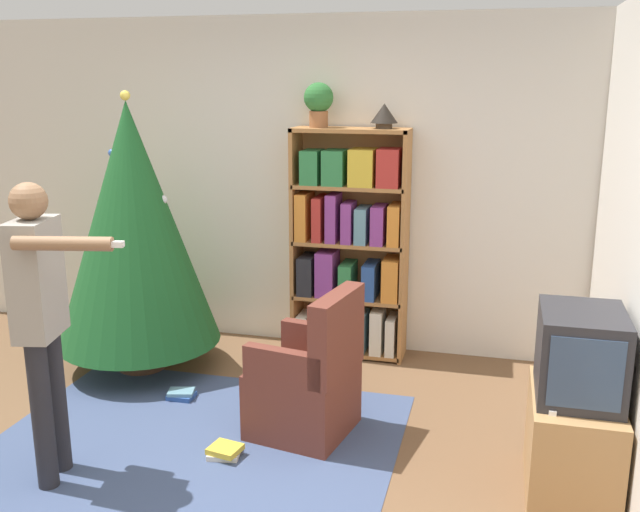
% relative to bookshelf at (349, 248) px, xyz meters
% --- Properties ---
extents(ground_plane, '(14.00, 14.00, 0.00)m').
position_rel_bookshelf_xyz_m(ground_plane, '(-0.30, -2.02, -0.86)').
color(ground_plane, brown).
extents(wall_back, '(8.00, 0.10, 2.60)m').
position_rel_bookshelf_xyz_m(wall_back, '(-0.30, 0.23, 0.44)').
color(wall_back, silver).
rests_on(wall_back, ground_plane).
extents(area_rug, '(2.41, 2.13, 0.01)m').
position_rel_bookshelf_xyz_m(area_rug, '(-0.59, -1.76, -0.86)').
color(area_rug, '#3D4C70').
rests_on(area_rug, ground_plane).
extents(bookshelf, '(0.88, 0.31, 1.77)m').
position_rel_bookshelf_xyz_m(bookshelf, '(0.00, 0.00, 0.00)').
color(bookshelf, '#A8703D').
rests_on(bookshelf, ground_plane).
extents(tv_stand, '(0.44, 0.70, 0.55)m').
position_rel_bookshelf_xyz_m(tv_stand, '(1.54, -1.62, -0.59)').
color(tv_stand, tan).
rests_on(tv_stand, ground_plane).
extents(television, '(0.41, 0.52, 0.45)m').
position_rel_bookshelf_xyz_m(television, '(1.54, -1.62, -0.08)').
color(television, '#28282D').
rests_on(television, tv_stand).
extents(game_remote, '(0.04, 0.12, 0.02)m').
position_rel_bookshelf_xyz_m(game_remote, '(1.41, -1.83, -0.30)').
color(game_remote, white).
rests_on(game_remote, tv_stand).
extents(christmas_tree, '(1.19, 1.19, 2.05)m').
position_rel_bookshelf_xyz_m(christmas_tree, '(-1.45, -0.67, 0.24)').
color(christmas_tree, '#4C3323').
rests_on(christmas_tree, ground_plane).
extents(armchair, '(0.66, 0.66, 0.92)m').
position_rel_bookshelf_xyz_m(armchair, '(0.04, -1.34, -0.54)').
color(armchair, brown).
rests_on(armchair, ground_plane).
extents(standing_person, '(0.69, 0.46, 1.63)m').
position_rel_bookshelf_xyz_m(standing_person, '(-1.17, -2.18, 0.11)').
color(standing_person, '#232328').
rests_on(standing_person, ground_plane).
extents(potted_plant, '(0.22, 0.22, 0.33)m').
position_rel_bookshelf_xyz_m(potted_plant, '(-0.25, 0.01, 1.10)').
color(potted_plant, '#935B38').
rests_on(potted_plant, bookshelf).
extents(table_lamp, '(0.20, 0.20, 0.18)m').
position_rel_bookshelf_xyz_m(table_lamp, '(0.25, 0.01, 1.01)').
color(table_lamp, '#473828').
rests_on(table_lamp, bookshelf).
extents(book_pile_near_tree, '(0.20, 0.16, 0.06)m').
position_rel_bookshelf_xyz_m(book_pile_near_tree, '(-0.93, -1.10, -0.83)').
color(book_pile_near_tree, '#284C93').
rests_on(book_pile_near_tree, ground_plane).
extents(book_pile_by_chair, '(0.21, 0.19, 0.07)m').
position_rel_bookshelf_xyz_m(book_pile_by_chair, '(-0.35, -1.75, -0.83)').
color(book_pile_by_chair, beige).
rests_on(book_pile_by_chair, ground_plane).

